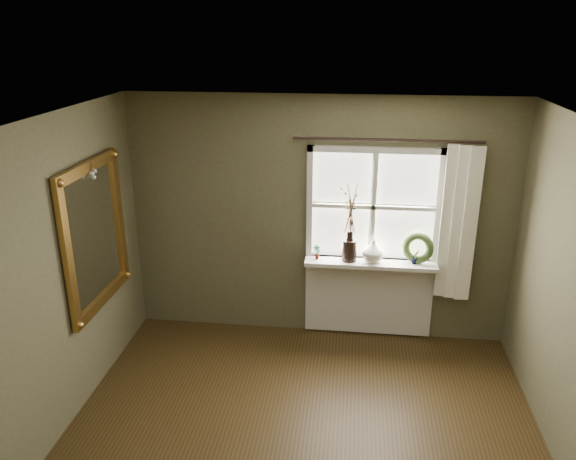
{
  "coord_description": "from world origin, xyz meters",
  "views": [
    {
      "loc": [
        0.34,
        -3.29,
        3.24
      ],
      "look_at": [
        -0.24,
        1.55,
        1.44
      ],
      "focal_mm": 35.0,
      "sensor_mm": 36.0,
      "label": 1
    }
  ],
  "objects_px": {
    "dark_jug": "(349,250)",
    "wreath": "(418,251)",
    "cream_vase": "(373,251)",
    "gilt_mirror": "(95,235)"
  },
  "relations": [
    {
      "from": "wreath",
      "to": "cream_vase",
      "type": "bearing_deg",
      "value": -157.16
    },
    {
      "from": "cream_vase",
      "to": "wreath",
      "type": "distance_m",
      "value": 0.46
    },
    {
      "from": "wreath",
      "to": "gilt_mirror",
      "type": "distance_m",
      "value": 3.16
    },
    {
      "from": "cream_vase",
      "to": "dark_jug",
      "type": "bearing_deg",
      "value": 180.0
    },
    {
      "from": "dark_jug",
      "to": "gilt_mirror",
      "type": "bearing_deg",
      "value": -158.42
    },
    {
      "from": "wreath",
      "to": "dark_jug",
      "type": "bearing_deg",
      "value": -158.92
    },
    {
      "from": "wreath",
      "to": "gilt_mirror",
      "type": "xyz_separation_m",
      "value": [
        -2.99,
        -0.95,
        0.4
      ]
    },
    {
      "from": "dark_jug",
      "to": "wreath",
      "type": "bearing_deg",
      "value": 3.28
    },
    {
      "from": "wreath",
      "to": "gilt_mirror",
      "type": "height_order",
      "value": "gilt_mirror"
    },
    {
      "from": "dark_jug",
      "to": "wreath",
      "type": "height_order",
      "value": "wreath"
    }
  ]
}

